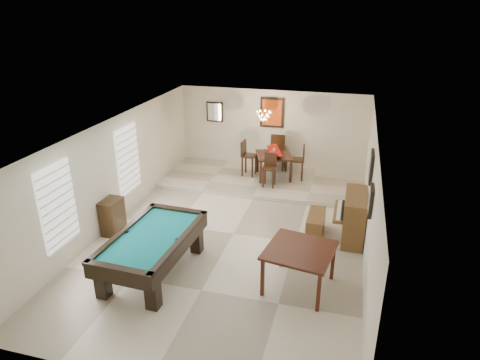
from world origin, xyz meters
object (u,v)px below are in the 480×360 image
at_px(dining_chair_north, 279,151).
at_px(dining_chair_east, 297,162).
at_px(pool_table, 153,254).
at_px(apothecary_chest, 112,216).
at_px(chandelier, 264,112).
at_px(flower_vase, 274,147).
at_px(dining_table, 274,164).
at_px(square_table, 299,268).
at_px(dining_chair_south, 269,170).
at_px(piano_bench, 316,225).
at_px(upright_piano, 348,216).
at_px(dining_chair_west, 249,158).

distance_m(dining_chair_north, dining_chair_east, 1.00).
distance_m(pool_table, apothecary_chest, 2.06).
height_order(dining_chair_east, chandelier, chandelier).
height_order(flower_vase, dining_chair_east, dining_chair_east).
bearing_deg(apothecary_chest, dining_table, 53.72).
bearing_deg(dining_chair_east, square_table, 2.53).
height_order(pool_table, flower_vase, flower_vase).
distance_m(square_table, dining_chair_south, 4.65).
distance_m(piano_bench, dining_chair_east, 3.20).
bearing_deg(pool_table, flower_vase, 77.92).
height_order(flower_vase, dining_chair_north, dining_chair_north).
bearing_deg(square_table, flower_vase, 106.14).
distance_m(apothecary_chest, dining_chair_south, 4.62).
xyz_separation_m(flower_vase, dining_chair_south, (0.01, -0.73, -0.47)).
xyz_separation_m(apothecary_chest, dining_chair_east, (3.78, 4.20, 0.23)).
relative_size(dining_table, chandelier, 1.72).
relative_size(pool_table, dining_chair_north, 2.09).
relative_size(dining_chair_north, chandelier, 2.00).
xyz_separation_m(square_table, upright_piano, (0.84, 2.19, 0.13)).
bearing_deg(apothecary_chest, square_table, -11.83).
bearing_deg(dining_table, apothecary_chest, -126.28).
bearing_deg(dining_chair_west, square_table, -151.12).
bearing_deg(upright_piano, dining_chair_west, 136.74).
distance_m(piano_bench, chandelier, 3.84).
distance_m(flower_vase, dining_chair_north, 0.82).
xyz_separation_m(dining_chair_south, dining_chair_west, (-0.78, 0.70, 0.06)).
relative_size(pool_table, piano_bench, 2.58).
height_order(upright_piano, dining_table, upright_piano).
bearing_deg(dining_chair_west, upright_piano, -128.24).
distance_m(flower_vase, dining_chair_east, 0.83).
height_order(piano_bench, dining_chair_north, dining_chair_north).
bearing_deg(dining_chair_south, apothecary_chest, -132.45).
distance_m(square_table, dining_chair_east, 5.22).
distance_m(upright_piano, dining_chair_west, 4.25).
xyz_separation_m(pool_table, dining_chair_south, (1.43, 4.68, 0.19)).
bearing_deg(square_table, dining_chair_east, 98.56).
relative_size(pool_table, dining_table, 2.43).
distance_m(upright_piano, apothecary_chest, 5.53).
xyz_separation_m(piano_bench, dining_chair_south, (-1.59, 2.29, 0.34)).
xyz_separation_m(upright_piano, dining_table, (-2.32, 2.94, -0.01)).
xyz_separation_m(dining_chair_south, dining_chair_east, (0.70, 0.76, 0.05)).
relative_size(upright_piano, chandelier, 2.21).
height_order(square_table, piano_bench, square_table).
distance_m(pool_table, dining_chair_south, 4.90).
bearing_deg(dining_chair_west, dining_chair_north, -40.44).
height_order(dining_chair_north, dining_chair_west, dining_chair_north).
xyz_separation_m(piano_bench, dining_chair_north, (-1.59, 3.76, 0.45)).
bearing_deg(apothecary_chest, dining_chair_south, 48.31).
height_order(square_table, apothecary_chest, apothecary_chest).
xyz_separation_m(dining_table, chandelier, (-0.29, -0.29, 1.65)).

